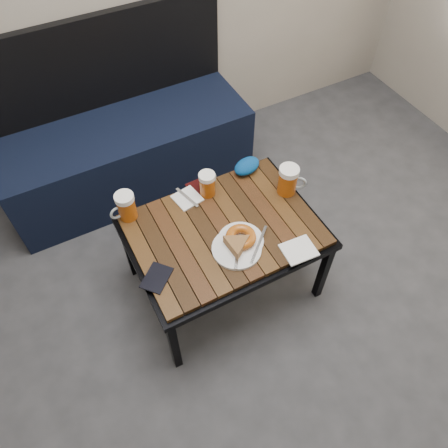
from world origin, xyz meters
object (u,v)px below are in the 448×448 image
beer_mug_centre (207,184)px  knit_pouch (247,166)px  passport_navy (157,278)px  passport_burgundy (198,189)px  beer_mug_right (288,180)px  beer_mug_left (126,206)px  cafe_table (224,234)px  plate_bagel (241,239)px  bench (126,147)px  plate_pie (237,246)px

beer_mug_centre → knit_pouch: beer_mug_centre is taller
knit_pouch → passport_navy: bearing=-150.1°
knit_pouch → passport_burgundy: bearing=180.0°
passport_burgundy → knit_pouch: knit_pouch is taller
beer_mug_right → beer_mug_left: bearing=-162.7°
cafe_table → beer_mug_left: (-0.35, 0.26, 0.11)m
beer_mug_right → plate_bagel: (-0.33, -0.15, -0.05)m
bench → passport_burgundy: (0.15, -0.66, 0.20)m
plate_bagel → beer_mug_centre: bearing=89.6°
plate_bagel → beer_mug_right: bearing=24.9°
bench → beer_mug_right: size_ratio=9.50×
beer_mug_right → passport_navy: (-0.72, -0.15, -0.07)m
beer_mug_right → plate_bagel: beer_mug_right is taller
beer_mug_left → knit_pouch: beer_mug_left is taller
beer_mug_centre → passport_navy: 0.51m
plate_bagel → knit_pouch: 0.43m
beer_mug_left → passport_navy: (-0.01, -0.36, -0.07)m
cafe_table → knit_pouch: (0.26, 0.26, 0.08)m
passport_navy → beer_mug_right: bearing=60.8°
cafe_table → passport_navy: bearing=-164.7°
beer_mug_left → plate_bagel: beer_mug_left is taller
beer_mug_right → passport_burgundy: 0.42m
plate_pie → passport_navy: plate_pie is taller
beer_mug_centre → beer_mug_left: bearing=143.6°
bench → cafe_table: bearing=-80.4°
plate_pie → knit_pouch: size_ratio=1.48×
bench → knit_pouch: bench is taller
beer_mug_right → passport_burgundy: (-0.36, 0.21, -0.07)m
beer_mug_left → beer_mug_right: beer_mug_right is taller
beer_mug_left → passport_burgundy: size_ratio=1.21×
plate_bagel → cafe_table: bearing=105.8°
passport_navy → beer_mug_left: bearing=137.0°
beer_mug_centre → plate_bagel: (-0.00, -0.32, -0.04)m
bench → passport_navy: bearing=-101.3°
bench → cafe_table: (0.16, -0.92, 0.16)m
cafe_table → plate_bagel: plate_bagel is taller
bench → passport_burgundy: size_ratio=12.40×
cafe_table → beer_mug_centre: (0.03, 0.22, 0.11)m
beer_mug_centre → passport_navy: beer_mug_centre is taller
beer_mug_centre → passport_navy: (-0.39, -0.32, -0.06)m
cafe_table → plate_pie: plate_pie is taller
beer_mug_left → passport_burgundy: 0.35m
knit_pouch → bench: bearing=122.3°
passport_burgundy → knit_pouch: (0.26, 0.00, 0.03)m
beer_mug_right → plate_bagel: 0.37m
passport_burgundy → plate_pie: bearing=-93.5°
plate_bagel → passport_burgundy: plate_bagel is taller
beer_mug_left → passport_navy: bearing=80.0°
bench → passport_burgundy: bench is taller
bench → passport_burgundy: 0.71m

